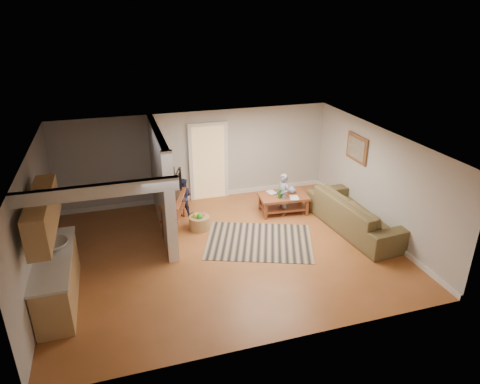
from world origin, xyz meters
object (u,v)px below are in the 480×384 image
Objects in this scene: speaker_right at (173,186)px; toddler at (184,214)px; speaker_left at (174,216)px; toy_basket at (199,222)px; tv_console at (173,200)px; coffee_table at (284,199)px; child at (282,214)px; sofa at (355,229)px.

toddler is (0.16, -0.62, -0.57)m from speaker_right.
speaker_left reaches higher than toy_basket.
toy_basket is at bearing -5.77° from tv_console.
speaker_left is 0.91× the size of speaker_right.
speaker_right reaches higher than coffee_table.
coffee_table is at bearing 122.14° from child.
tv_console reaches higher than speaker_left.
coffee_table is 1.28× the size of speaker_left.
speaker_left is at bearing -112.51° from speaker_right.
child is (2.25, 0.15, -0.19)m from toy_basket.
toy_basket is at bearing -89.86° from speaker_right.
toy_basket reaches higher than sofa.
toy_basket is at bearing 130.12° from toddler.
speaker_right is at bearing -49.24° from toddler.
speaker_right reaches higher than child.
speaker_right is at bearing 104.59° from toy_basket.
coffee_table is 2.99m from speaker_left.
sofa is 4.44m from speaker_left.
speaker_right reaches higher than tv_console.
coffee_table is at bearing 18.75° from tv_console.
toddler is (-0.23, 0.91, -0.19)m from toy_basket.
toddler is at bearing 104.33° from toy_basket.
speaker_left reaches higher than sofa.
speaker_left is (-0.06, -0.40, -0.22)m from tv_console.
speaker_right reaches higher than sofa.
sofa is at bearing -47.62° from speaker_right.
speaker_right is 1.62m from toy_basket.
toy_basket is at bearing -173.73° from coffee_table.
child is (-1.42, 1.29, 0.00)m from sofa.
coffee_table is 2.92m from tv_console.
tv_console is at bearing 97.44° from speaker_left.
speaker_left reaches higher than child.
tv_console reaches higher than sofa.
speaker_right is (-4.06, 2.66, 0.57)m from sofa.
child is (2.65, -1.37, -0.57)m from speaker_right.
speaker_left reaches higher than toddler.
tv_console is 1.21× the size of child.
toy_basket is 0.96m from toddler.
speaker_left is 0.72m from toy_basket.
toddler is at bearing -89.48° from speaker_right.
tv_console is 2.69× the size of toy_basket.
sofa is 2.10× the size of tv_console.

